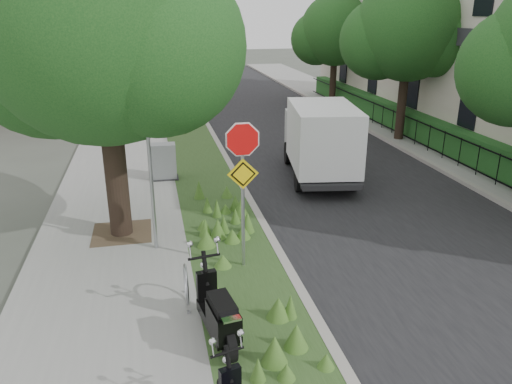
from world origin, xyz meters
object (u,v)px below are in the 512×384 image
box_truck (320,137)px  utility_cabinet (164,162)px  scooter_near (219,319)px  sign_assembly (243,166)px

box_truck → utility_cabinet: box_truck is taller
scooter_near → utility_cabinet: size_ratio=1.67×
sign_assembly → scooter_near: bearing=-109.2°
sign_assembly → utility_cabinet: 6.55m
sign_assembly → box_truck: size_ratio=0.66×
sign_assembly → box_truck: sign_assembly is taller
scooter_near → box_truck: 9.21m
sign_assembly → box_truck: (3.57, 5.54, -0.96)m
scooter_near → utility_cabinet: 8.69m
sign_assembly → utility_cabinet: size_ratio=2.82×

